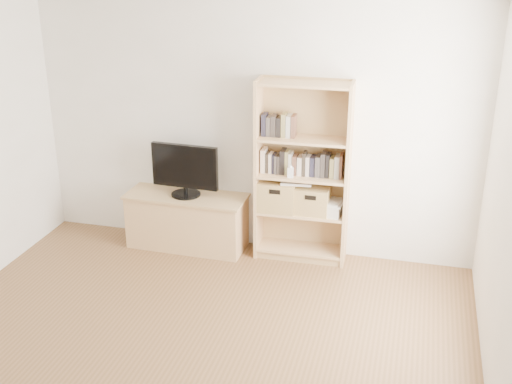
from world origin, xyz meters
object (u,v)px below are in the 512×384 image
(baby_monitor, at_px, (290,173))
(laptop, at_px, (297,182))
(bookshelf, at_px, (302,173))
(basket_right, at_px, (313,200))
(tv_stand, at_px, (187,222))
(basket_left, at_px, (278,195))
(television, at_px, (185,170))

(baby_monitor, xyz_separation_m, laptop, (0.05, 0.09, -0.12))
(baby_monitor, bearing_deg, bookshelf, 45.71)
(baby_monitor, distance_m, basket_right, 0.38)
(tv_stand, relative_size, baby_monitor, 11.82)
(basket_left, bearing_deg, baby_monitor, -34.48)
(baby_monitor, distance_m, basket_left, 0.33)
(basket_left, distance_m, laptop, 0.25)
(basket_right, relative_size, laptop, 1.09)
(television, distance_m, laptop, 1.15)
(television, bearing_deg, baby_monitor, 0.81)
(bookshelf, bearing_deg, tv_stand, -178.25)
(laptop, bearing_deg, tv_stand, 175.98)
(basket_left, distance_m, basket_right, 0.36)
(bookshelf, bearing_deg, basket_right, -2.60)
(tv_stand, bearing_deg, baby_monitor, -0.79)
(television, bearing_deg, laptop, 5.28)
(tv_stand, height_order, baby_monitor, baby_monitor)
(tv_stand, height_order, basket_left, basket_left)
(bookshelf, relative_size, basket_left, 4.94)
(bookshelf, distance_m, basket_left, 0.35)
(television, relative_size, baby_monitor, 6.85)
(baby_monitor, bearing_deg, basket_left, 146.55)
(basket_left, bearing_deg, tv_stand, -178.42)
(bookshelf, xyz_separation_m, basket_left, (-0.24, -0.01, -0.25))
(tv_stand, height_order, television, television)
(basket_left, relative_size, laptop, 1.24)
(tv_stand, relative_size, basket_left, 3.28)
(bookshelf, distance_m, basket_right, 0.29)
(bookshelf, xyz_separation_m, television, (-1.20, -0.07, -0.06))
(basket_left, bearing_deg, laptop, -3.27)
(television, bearing_deg, bookshelf, 5.94)
(tv_stand, bearing_deg, bookshelf, 4.33)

